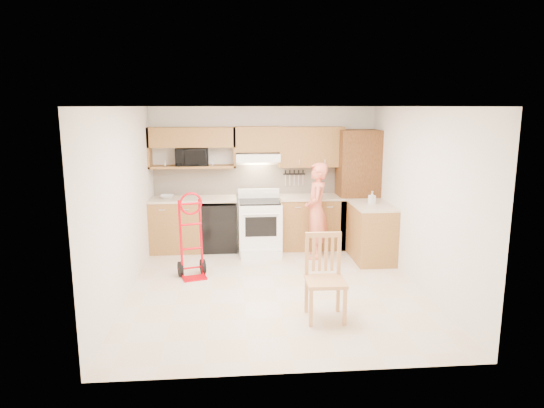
{
  "coord_description": "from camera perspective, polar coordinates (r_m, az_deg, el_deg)",
  "views": [
    {
      "loc": [
        -0.6,
        -6.46,
        2.51
      ],
      "look_at": [
        0.0,
        0.5,
        1.1
      ],
      "focal_mm": 32.24,
      "sensor_mm": 36.0,
      "label": 1
    }
  ],
  "objects": [
    {
      "name": "upper_cab_left",
      "position": [
        8.59,
        -9.34,
        7.71
      ],
      "size": [
        1.5,
        0.33,
        0.34
      ],
      "primitive_type": "cube",
      "color": "#A06D39",
      "rests_on": "wall_back"
    },
    {
      "name": "bowl",
      "position": [
        8.62,
        -12.16,
        0.85
      ],
      "size": [
        0.24,
        0.24,
        0.06
      ],
      "primitive_type": "imported",
      "rotation": [
        0.0,
        0.0,
        0.04
      ],
      "color": "white",
      "rests_on": "countertop_left"
    },
    {
      "name": "wall_back",
      "position": [
        8.83,
        -0.98,
        3.2
      ],
      "size": [
        4.0,
        0.02,
        2.5
      ],
      "primitive_type": "cube",
      "color": "silver",
      "rests_on": "ground"
    },
    {
      "name": "upper_cab_right",
      "position": [
        8.7,
        4.59,
        6.68
      ],
      "size": [
        1.14,
        0.33,
        0.7
      ],
      "primitive_type": "cube",
      "color": "#A06D39",
      "rests_on": "wall_back"
    },
    {
      "name": "dishwasher",
      "position": [
        8.67,
        -6.11,
        -2.58
      ],
      "size": [
        0.6,
        0.6,
        0.85
      ],
      "primitive_type": "cube",
      "color": "black",
      "rests_on": "ground"
    },
    {
      "name": "microwave",
      "position": [
        8.62,
        -9.36,
        5.49
      ],
      "size": [
        0.59,
        0.43,
        0.31
      ],
      "primitive_type": "imported",
      "rotation": [
        0.0,
        0.0,
        0.08
      ],
      "color": "black",
      "rests_on": "upper_shelf_mw"
    },
    {
      "name": "lower_cab_left",
      "position": [
        8.71,
        -11.05,
        -2.49
      ],
      "size": [
        0.9,
        0.6,
        0.9
      ],
      "primitive_type": "cube",
      "color": "#A06D39",
      "rests_on": "ground"
    },
    {
      "name": "upper_cab_center",
      "position": [
        8.58,
        -1.72,
        7.58
      ],
      "size": [
        0.76,
        0.33,
        0.44
      ],
      "primitive_type": "cube",
      "color": "#A06D39",
      "rests_on": "wall_back"
    },
    {
      "name": "ceiling",
      "position": [
        6.49,
        0.39,
        11.41
      ],
      "size": [
        4.0,
        4.5,
        0.02
      ],
      "primitive_type": "cube",
      "color": "white",
      "rests_on": "ground"
    },
    {
      "name": "range",
      "position": [
        8.4,
        -1.41,
        -2.2
      ],
      "size": [
        0.73,
        0.96,
        1.07
      ],
      "primitive_type": null,
      "color": "white",
      "rests_on": "ground"
    },
    {
      "name": "countertop_return",
      "position": [
        8.11,
        11.65,
        -0.14
      ],
      "size": [
        0.63,
        1.0,
        0.04
      ],
      "primitive_type": "cube",
      "color": "#C6B896",
      "rests_on": "cab_return_right"
    },
    {
      "name": "soap_bottle",
      "position": [
        8.13,
        11.6,
        0.76
      ],
      "size": [
        0.11,
        0.11,
        0.2
      ],
      "primitive_type": "imported",
      "rotation": [
        0.0,
        0.0,
        0.26
      ],
      "color": "white",
      "rests_on": "countertop_return"
    },
    {
      "name": "person",
      "position": [
        8.12,
        5.2,
        -0.79
      ],
      "size": [
        0.47,
        0.64,
        1.6
      ],
      "primitive_type": "imported",
      "rotation": [
        0.0,
        0.0,
        -1.73
      ],
      "color": "#E56C4E",
      "rests_on": "ground"
    },
    {
      "name": "hand_truck",
      "position": [
        7.29,
        -9.32,
        -4.13
      ],
      "size": [
        0.55,
        0.53,
        1.16
      ],
      "primitive_type": null,
      "rotation": [
        0.0,
        0.0,
        0.28
      ],
      "color": "#C6000D",
      "rests_on": "ground"
    },
    {
      "name": "lower_cab_right",
      "position": [
        8.78,
        4.59,
        -2.21
      ],
      "size": [
        1.14,
        0.6,
        0.9
      ],
      "primitive_type": "cube",
      "color": "#A06D39",
      "rests_on": "ground"
    },
    {
      "name": "knife_strip",
      "position": [
        8.84,
        2.61,
        3.12
      ],
      "size": [
        0.4,
        0.05,
        0.29
      ],
      "primitive_type": null,
      "color": "black",
      "rests_on": "backsplash"
    },
    {
      "name": "cab_return_right",
      "position": [
        8.22,
        11.52,
        -3.36
      ],
      "size": [
        0.6,
        1.0,
        0.9
      ],
      "primitive_type": "cube",
      "color": "#A06D39",
      "rests_on": "ground"
    },
    {
      "name": "countertop_left",
      "position": [
        8.59,
        -9.18,
        0.58
      ],
      "size": [
        1.5,
        0.63,
        0.04
      ],
      "primitive_type": "cube",
      "color": "#C6B896",
      "rests_on": "lower_cab_left"
    },
    {
      "name": "upper_shelf_mw",
      "position": [
        8.64,
        -9.23,
        4.33
      ],
      "size": [
        1.5,
        0.33,
        0.04
      ],
      "primitive_type": "cube",
      "color": "#A06D39",
      "rests_on": "wall_back"
    },
    {
      "name": "backsplash",
      "position": [
        8.82,
        -0.97,
        2.85
      ],
      "size": [
        3.92,
        0.03,
        0.55
      ],
      "primitive_type": "cube",
      "color": "beige",
      "rests_on": "wall_back"
    },
    {
      "name": "wall_front",
      "position": [
        4.43,
        3.09,
        -5.11
      ],
      "size": [
        4.0,
        0.02,
        2.5
      ],
      "primitive_type": "cube",
      "color": "silver",
      "rests_on": "ground"
    },
    {
      "name": "range_hood",
      "position": [
        8.54,
        -1.69,
        5.48
      ],
      "size": [
        0.76,
        0.46,
        0.14
      ],
      "primitive_type": "cube",
      "color": "white",
      "rests_on": "wall_back"
    },
    {
      "name": "pantry_tall",
      "position": [
        8.83,
        9.91,
        1.71
      ],
      "size": [
        0.7,
        0.6,
        2.1
      ],
      "primitive_type": "cube",
      "color": "brown",
      "rests_on": "ground"
    },
    {
      "name": "wall_right",
      "position": [
        7.08,
        16.78,
        0.67
      ],
      "size": [
        0.02,
        4.5,
        2.5
      ],
      "primitive_type": "cube",
      "color": "silver",
      "rests_on": "ground"
    },
    {
      "name": "dining_chair",
      "position": [
        5.86,
        6.27,
        -8.62
      ],
      "size": [
        0.47,
        0.51,
        1.02
      ],
      "primitive_type": null,
      "rotation": [
        0.0,
        0.0,
        -0.02
      ],
      "color": "tan",
      "rests_on": "ground"
    },
    {
      "name": "floor",
      "position": [
        6.96,
        0.36,
        -9.81
      ],
      "size": [
        4.0,
        4.5,
        0.02
      ],
      "primitive_type": "cube",
      "color": "beige",
      "rests_on": "ground"
    },
    {
      "name": "countertop_right",
      "position": [
        8.68,
        4.64,
        0.81
      ],
      "size": [
        1.14,
        0.63,
        0.04
      ],
      "primitive_type": "cube",
      "color": "#C6B896",
      "rests_on": "lower_cab_right"
    },
    {
      "name": "wall_left",
      "position": [
        6.73,
        -16.92,
        0.13
      ],
      "size": [
        0.02,
        4.5,
        2.5
      ],
      "primitive_type": "cube",
      "color": "silver",
      "rests_on": "ground"
    }
  ]
}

